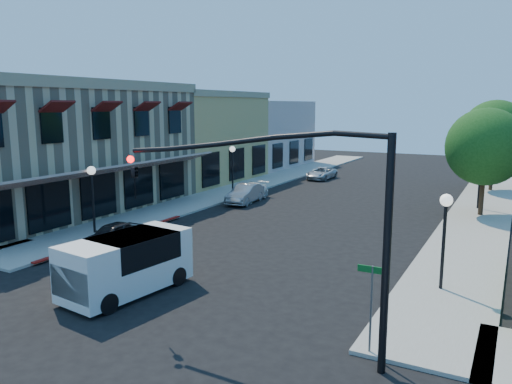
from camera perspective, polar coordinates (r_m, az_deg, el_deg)
The scene contains 20 objects.
ground at distance 16.17m, azimuth -17.16°, elevation -14.75°, with size 120.00×120.00×0.00m, color black.
sidewalk_left at distance 42.46m, azimuth 0.48°, elevation 1.04°, with size 3.50×50.00×0.12m, color gray.
sidewalk_right at distance 37.82m, azimuth 24.70°, elevation -0.99°, with size 3.50×50.00×0.12m, color gray.
curb_red_strip at distance 26.14m, azimuth -15.47°, elevation -5.13°, with size 0.25×10.00×0.06m, color maroon.
corner_brick_building at distance 33.73m, azimuth -22.90°, elevation 4.69°, with size 11.77×18.20×8.10m.
yellow_stucco_building at distance 44.74m, azimuth -7.85°, elevation 6.22°, with size 10.00×12.00×7.60m, color tan.
pink_stucco_building at distance 54.92m, azimuth -0.46°, elevation 6.67°, with size 10.00×12.00×7.00m, color beige.
street_tree_a at distance 32.34m, azimuth 24.75°, elevation 4.71°, with size 4.56×4.56×6.48m.
street_tree_b at distance 42.29m, azimuth 25.64°, elevation 6.14°, with size 4.94×4.94×7.02m.
signal_mast_arm at distance 12.89m, azimuth 5.60°, elevation -1.50°, with size 8.01×0.39×6.00m.
street_name_sign at distance 13.71m, azimuth 13.08°, elevation -11.43°, with size 0.80×0.06×2.50m.
lamppost_left_near at distance 26.70m, azimuth -18.24°, elevation 1.05°, with size 0.44×0.44×3.57m.
lamppost_left_far at distance 37.66m, azimuth -2.71°, elevation 3.99°, with size 0.44×0.44×3.57m.
lamppost_right_near at distance 18.73m, azimuth 20.81°, elevation -2.73°, with size 0.44×0.44×3.57m.
lamppost_right_far at distance 34.48m, azimuth 24.29°, elevation 2.57°, with size 0.44×0.44×3.57m.
white_van at distance 18.34m, azimuth -14.70°, elevation -7.64°, with size 2.59×4.88×2.07m.
parked_car_a at distance 24.76m, azimuth -16.10°, elevation -4.67°, with size 1.31×3.24×1.11m, color black.
parked_car_b at distance 34.01m, azimuth -1.27°, elevation -0.21°, with size 1.36×3.90×1.28m, color gray.
parked_car_c at distance 35.00m, azimuth -0.80°, elevation -0.02°, with size 1.63×4.01×1.16m, color white.
parked_car_d at distance 45.45m, azimuth 7.49°, elevation 2.15°, with size 1.78×3.87×1.08m, color #BBBCC0.
Camera 1 is at (10.66, -10.19, 6.63)m, focal length 35.00 mm.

